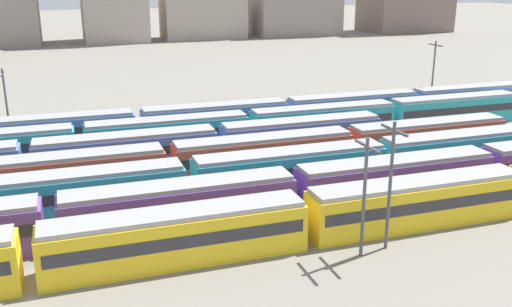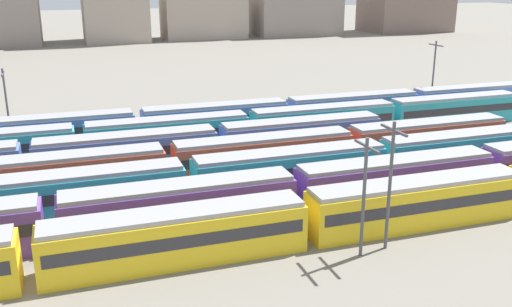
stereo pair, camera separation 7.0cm
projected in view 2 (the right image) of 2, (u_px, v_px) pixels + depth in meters
The scene contains 12 objects.
ground_plane at pixel (46, 197), 50.47m from camera, with size 600.00×600.00×0.00m, color slate.
train_track_1 at pixel (485, 167), 52.21m from camera, with size 112.50×3.06×3.75m.
train_track_3 at pixel (264, 154), 56.16m from camera, with size 55.80×3.06×3.75m.
train_track_4 at pixel (127, 151), 56.98m from camera, with size 55.80×3.06×3.75m.
train_track_5 at pixel (249, 127), 66.12m from camera, with size 74.70×3.06×3.75m.
train_track_6 at pixel (287, 113), 72.90m from camera, with size 74.70×3.06×3.75m.
catenary_pole_0 at pixel (364, 191), 38.46m from camera, with size 0.24×3.20×8.57m.
catenary_pole_1 at pixel (434, 72), 81.83m from camera, with size 0.24×3.20×9.91m.
catenary_pole_2 at pixel (390, 180), 39.40m from camera, with size 0.24×3.20×9.38m.
catenary_pole_3 at pixel (7, 103), 64.61m from camera, with size 0.24×3.20×8.84m.
distant_building_3 at pixel (203, 1), 175.03m from camera, with size 24.99×14.09×22.47m, color #A89989.
distant_building_4 at pixel (295, 4), 184.87m from camera, with size 27.36×16.75×19.45m, color gray.
Camera 2 is at (2.60, -34.90, 18.75)m, focal length 39.95 mm.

